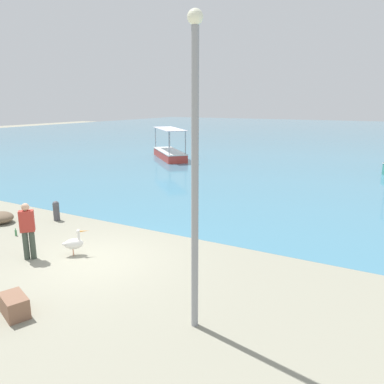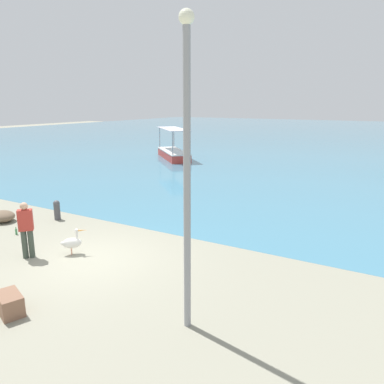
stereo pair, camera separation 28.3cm
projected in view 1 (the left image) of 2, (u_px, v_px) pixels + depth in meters
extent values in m
plane|color=gray|center=(93.00, 261.00, 10.84)|extent=(120.00, 120.00, 0.00)
cube|color=teal|center=(339.00, 135.00, 51.71)|extent=(110.00, 90.00, 0.00)
cube|color=#C53C34|center=(170.00, 155.00, 30.32)|extent=(4.99, 4.92, 0.65)
cube|color=silver|center=(170.00, 151.00, 30.26)|extent=(5.05, 4.97, 0.08)
cylinder|color=#99999E|center=(155.00, 137.00, 32.20)|extent=(0.08, 0.08, 1.71)
cylinder|color=#99999E|center=(170.00, 137.00, 32.56)|extent=(0.08, 0.08, 1.71)
cylinder|color=#99999E|center=(169.00, 143.00, 27.54)|extent=(0.08, 0.08, 1.71)
cylinder|color=#99999E|center=(185.00, 143.00, 27.90)|extent=(0.08, 0.08, 1.71)
cube|color=silver|center=(169.00, 129.00, 29.84)|extent=(4.92, 4.85, 0.05)
cylinder|color=#E0997A|center=(73.00, 251.00, 11.25)|extent=(0.03, 0.03, 0.22)
cylinder|color=#E0997A|center=(73.00, 252.00, 11.16)|extent=(0.03, 0.03, 0.22)
ellipsoid|color=white|center=(74.00, 244.00, 11.15)|extent=(0.60, 0.59, 0.32)
ellipsoid|color=white|center=(65.00, 244.00, 11.09)|extent=(0.20, 0.20, 0.10)
cylinder|color=white|center=(79.00, 236.00, 11.14)|extent=(0.07, 0.07, 0.26)
sphere|color=white|center=(78.00, 231.00, 11.10)|extent=(0.11, 0.11, 0.11)
cone|color=#E5933F|center=(84.00, 231.00, 11.14)|extent=(0.26, 0.25, 0.06)
cylinder|color=gray|center=(195.00, 189.00, 7.04)|extent=(0.14, 0.14, 5.77)
sphere|color=#EAEACC|center=(195.00, 17.00, 6.34)|extent=(0.28, 0.28, 0.28)
cylinder|color=#47474C|center=(56.00, 213.00, 14.47)|extent=(0.24, 0.24, 0.62)
sphere|color=#4C4C51|center=(56.00, 204.00, 14.39)|extent=(0.25, 0.25, 0.25)
cylinder|color=#394439|center=(33.00, 245.00, 10.90)|extent=(0.16, 0.16, 0.85)
cylinder|color=#394439|center=(26.00, 246.00, 10.85)|extent=(0.16, 0.16, 0.85)
cube|color=#AF332A|center=(27.00, 221.00, 10.70)|extent=(0.44, 0.44, 0.62)
sphere|color=tan|center=(25.00, 207.00, 10.60)|extent=(0.22, 0.22, 0.22)
ellipsoid|color=brown|center=(1.00, 217.00, 14.19)|extent=(1.02, 0.86, 0.43)
cube|color=#845C46|center=(14.00, 306.00, 8.02)|extent=(0.87, 0.68, 0.45)
cylinder|color=#3F7F4C|center=(16.00, 233.00, 12.84)|extent=(0.07, 0.07, 0.20)
cylinder|color=#3F7F4C|center=(15.00, 229.00, 12.81)|extent=(0.03, 0.03, 0.07)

